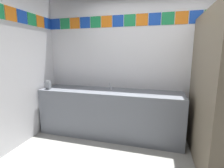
# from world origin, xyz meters

# --- Properties ---
(wall_back) EXTENTS (4.18, 0.09, 2.66)m
(wall_back) POSITION_xyz_m (-0.00, 1.48, 1.34)
(wall_back) COLOR silver
(wall_back) RESTS_ON ground_plane
(vanity_counter) EXTENTS (2.60, 0.61, 0.86)m
(vanity_counter) POSITION_xyz_m (-0.74, 1.14, 0.43)
(vanity_counter) COLOR slate
(vanity_counter) RESTS_ON ground_plane
(faucet_center) EXTENTS (0.04, 0.10, 0.14)m
(faucet_center) POSITION_xyz_m (-0.74, 1.22, 0.91)
(faucet_center) COLOR silver
(faucet_center) RESTS_ON vanity_counter
(soap_dispenser) EXTENTS (0.09, 0.09, 0.16)m
(soap_dispenser) POSITION_xyz_m (-1.90, 0.95, 0.94)
(soap_dispenser) COLOR gray
(soap_dispenser) RESTS_ON vanity_counter
(stall_divider) EXTENTS (0.92, 1.40, 2.08)m
(stall_divider) POSITION_xyz_m (0.84, 0.49, 1.04)
(stall_divider) COLOR #726651
(stall_divider) RESTS_ON ground_plane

